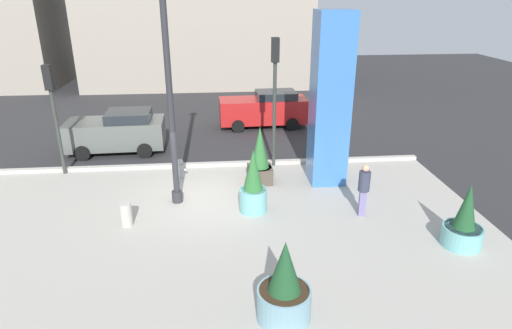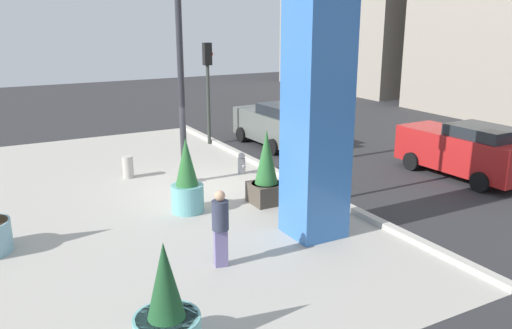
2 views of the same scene
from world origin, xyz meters
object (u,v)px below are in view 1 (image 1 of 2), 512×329
object	(u,v)px
art_pillar_blue	(330,101)
car_curb_west	(118,132)
pedestrian_crossing	(364,187)
potted_plant_by_pillar	(464,224)
potted_plant_near_right	(284,291)
traffic_light_corner	(53,102)
lamp_post	(170,94)
traffic_light_far_side	(275,83)
potted_plant_near_left	(260,159)
concrete_bollard	(126,214)
fire_hydrant	(181,168)
car_far_lane	(264,109)
potted_plant_curbside	(253,187)

from	to	relation	value
art_pillar_blue	car_curb_west	xyz separation A→B (m)	(-8.37, 3.97, -2.14)
pedestrian_crossing	art_pillar_blue	bearing A→B (deg)	100.32
potted_plant_by_pillar	car_curb_west	bearing A→B (deg)	141.79
potted_plant_near_right	traffic_light_corner	size ratio (longest dim) A/B	0.46
lamp_post	pedestrian_crossing	distance (m)	6.71
potted_plant_near_right	traffic_light_far_side	distance (m)	9.35
potted_plant_near_left	art_pillar_blue	bearing A→B (deg)	-1.64
potted_plant_by_pillar	traffic_light_corner	distance (m)	14.42
art_pillar_blue	concrete_bollard	size ratio (longest dim) A/B	8.16
concrete_bollard	fire_hydrant	bearing A→B (deg)	68.51
pedestrian_crossing	fire_hydrant	bearing A→B (deg)	149.05
concrete_bollard	car_far_lane	xyz separation A→B (m)	(5.33, 9.95, 0.57)
potted_plant_curbside	traffic_light_far_side	distance (m)	4.77
potted_plant_by_pillar	traffic_light_far_side	xyz separation A→B (m)	(-4.48, 6.45, 2.73)
potted_plant_curbside	potted_plant_by_pillar	xyz separation A→B (m)	(5.65, -2.58, -0.19)
art_pillar_blue	pedestrian_crossing	size ratio (longest dim) A/B	3.53
potted_plant_near_left	traffic_light_far_side	bearing A→B (deg)	65.78
lamp_post	pedestrian_crossing	bearing A→B (deg)	-13.92
lamp_post	fire_hydrant	size ratio (longest dim) A/B	10.16
potted_plant_near_right	traffic_light_corner	distance (m)	11.67
potted_plant_curbside	car_far_lane	bearing A→B (deg)	81.51
potted_plant_near_left	potted_plant_by_pillar	bearing A→B (deg)	-42.87
concrete_bollard	art_pillar_blue	bearing A→B (deg)	21.99
potted_plant_near_left	traffic_light_far_side	world-z (taller)	traffic_light_far_side
lamp_post	potted_plant_curbside	size ratio (longest dim) A/B	3.60
car_curb_west	potted_plant_by_pillar	bearing A→B (deg)	-38.21
potted_plant_near_right	traffic_light_corner	bearing A→B (deg)	129.66
fire_hydrant	traffic_light_corner	xyz separation A→B (m)	(-4.57, 0.81, 2.50)
lamp_post	concrete_bollard	distance (m)	3.92
traffic_light_corner	traffic_light_far_side	bearing A→B (deg)	0.54
potted_plant_near_left	traffic_light_corner	distance (m)	7.93
lamp_post	car_curb_west	xyz separation A→B (m)	(-2.94, 5.27, -2.80)
car_curb_west	potted_plant_near_right	bearing A→B (deg)	-63.13
art_pillar_blue	pedestrian_crossing	distance (m)	3.51
art_pillar_blue	fire_hydrant	bearing A→B (deg)	171.65
art_pillar_blue	car_far_lane	bearing A→B (deg)	101.99
car_curb_west	pedestrian_crossing	size ratio (longest dim) A/B	2.43
car_far_lane	potted_plant_near_right	bearing A→B (deg)	-94.63
fire_hydrant	traffic_light_corner	world-z (taller)	traffic_light_corner
potted_plant_near_right	concrete_bollard	distance (m)	6.11
lamp_post	traffic_light_corner	size ratio (longest dim) A/B	1.80
potted_plant_near_left	car_far_lane	distance (m)	7.17
traffic_light_far_side	car_far_lane	bearing A→B (deg)	87.64
potted_plant_by_pillar	pedestrian_crossing	xyz separation A→B (m)	(-2.23, 2.00, 0.29)
fire_hydrant	traffic_light_far_side	xyz separation A→B (m)	(3.70, 0.88, 3.04)
fire_hydrant	potted_plant_near_left	bearing A→B (deg)	-13.78
fire_hydrant	potted_plant_curbside	bearing A→B (deg)	-49.75
potted_plant_curbside	traffic_light_far_side	xyz separation A→B (m)	(1.17, 3.87, 2.54)
traffic_light_far_side	lamp_post	bearing A→B (deg)	-140.98
art_pillar_blue	pedestrian_crossing	bearing A→B (deg)	-79.68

